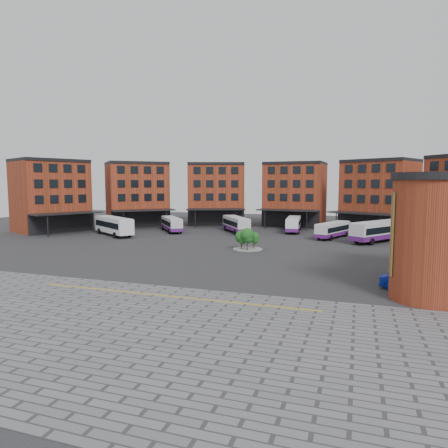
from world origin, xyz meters
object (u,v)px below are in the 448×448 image
(bus_a, at_px, (114,225))
(bus_b, at_px, (172,224))
(bus_d, at_px, (294,224))
(bus_e, at_px, (333,230))
(blue_car, at_px, (407,282))
(bus_f, at_px, (378,231))
(tree_island, at_px, (247,238))
(bus_c, at_px, (236,224))

(bus_a, relative_size, bus_b, 1.21)
(bus_d, height_order, bus_e, bus_d)
(bus_a, xyz_separation_m, blue_car, (47.85, -24.66, -1.28))
(bus_b, distance_m, bus_f, 39.17)
(bus_d, xyz_separation_m, bus_e, (8.13, -7.17, -0.09))
(bus_d, bearing_deg, bus_a, -157.24)
(bus_b, distance_m, blue_car, 52.48)
(tree_island, xyz_separation_m, blue_car, (19.75, -16.67, -1.02))
(bus_f, distance_m, blue_car, 31.59)
(tree_island, distance_m, bus_f, 23.81)
(bus_a, relative_size, bus_d, 1.07)
(bus_a, bearing_deg, bus_c, -25.83)
(bus_e, height_order, blue_car, bus_e)
(tree_island, relative_size, bus_f, 0.37)
(bus_d, distance_m, bus_f, 18.34)
(bus_b, relative_size, bus_e, 0.94)
(bus_e, distance_m, blue_car, 35.11)
(blue_car, bearing_deg, bus_e, 25.30)
(bus_c, distance_m, blue_car, 45.58)
(bus_d, bearing_deg, bus_c, -161.00)
(bus_d, bearing_deg, bus_e, -46.66)
(tree_island, relative_size, bus_d, 0.41)
(bus_b, bearing_deg, bus_e, -36.92)
(bus_e, bearing_deg, bus_a, -145.76)
(bus_d, height_order, bus_f, bus_f)
(tree_island, bearing_deg, bus_f, 38.67)
(bus_f, bearing_deg, bus_b, -148.86)
(bus_e, xyz_separation_m, blue_car, (8.62, -34.02, -0.77))
(bus_f, relative_size, blue_car, 2.53)
(tree_island, xyz_separation_m, bus_e, (11.13, 17.35, -0.25))
(bus_b, height_order, bus_d, bus_d)
(bus_d, xyz_separation_m, blue_car, (16.75, -41.19, -0.86))
(bus_c, bearing_deg, blue_car, -86.55)
(bus_f, bearing_deg, bus_d, -177.52)
(bus_a, height_order, bus_e, bus_a)
(bus_f, bearing_deg, bus_c, -156.19)
(bus_f, xyz_separation_m, blue_car, (1.16, -31.55, -1.12))
(bus_a, height_order, blue_car, bus_a)
(bus_e, xyz_separation_m, bus_f, (7.46, -2.47, 0.35))
(bus_b, distance_m, bus_d, 24.70)
(tree_island, distance_m, bus_d, 24.71)
(bus_a, xyz_separation_m, bus_d, (31.10, 16.54, -0.42))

